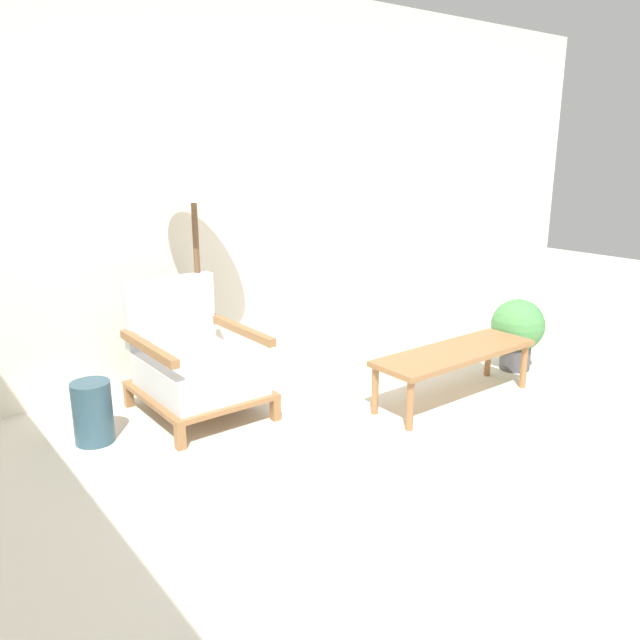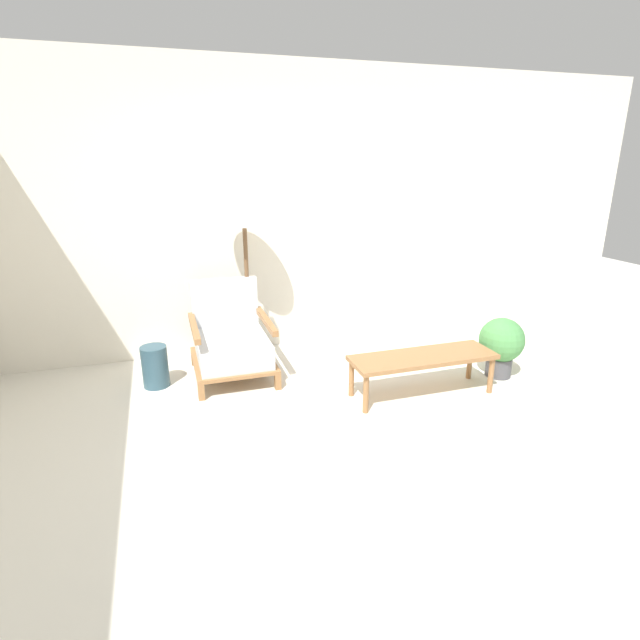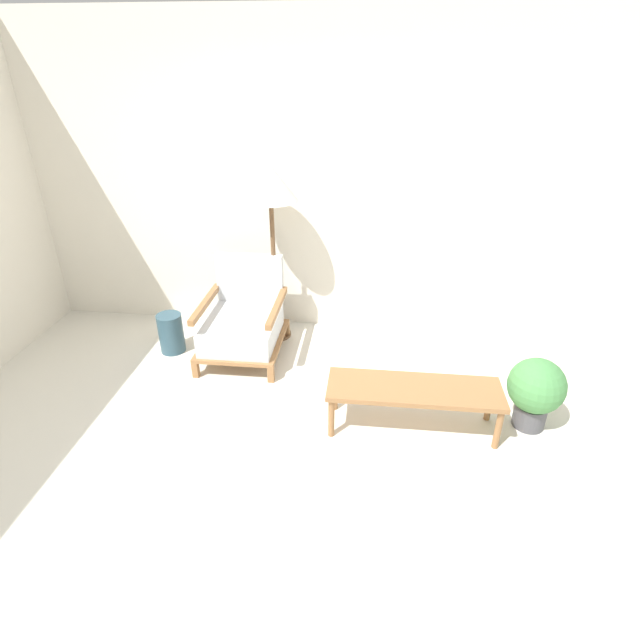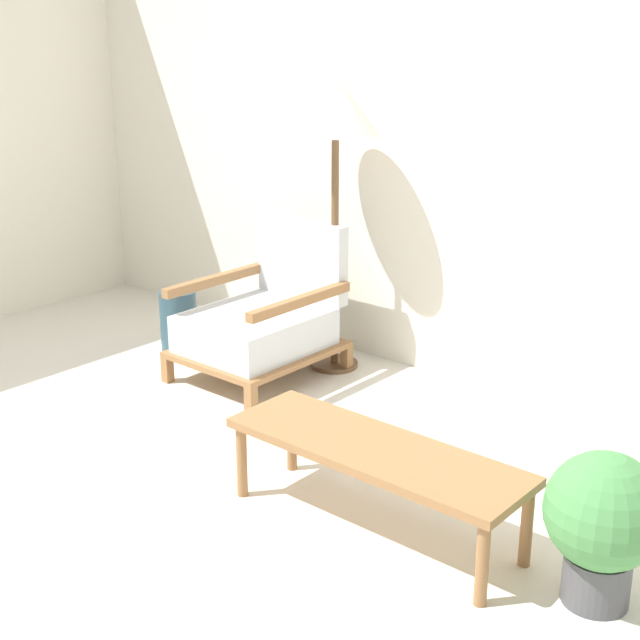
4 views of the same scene
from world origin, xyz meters
TOP-DOWN VIEW (x-y plane):
  - ground_plane at (0.00, 0.00)m, footprint 14.00×14.00m
  - wall_back at (0.00, 2.23)m, footprint 8.00×0.06m
  - armchair at (-0.69, 1.59)m, footprint 0.68×0.80m
  - floor_lamp at (-0.47, 1.92)m, footprint 0.46×0.46m
  - coffee_table at (0.72, 0.72)m, footprint 1.18×0.38m
  - vase at (-1.34, 1.55)m, footprint 0.22×0.22m
  - potted_plant at (1.55, 0.84)m, footprint 0.39×0.39m

SIDE VIEW (x-z plane):
  - ground_plane at x=0.00m, z-range 0.00..0.00m
  - vase at x=-1.34m, z-range 0.00..0.35m
  - coffee_table at x=0.72m, z-range 0.13..0.47m
  - potted_plant at x=1.55m, z-range 0.04..0.57m
  - armchair at x=-0.69m, z-range -0.09..0.71m
  - wall_back at x=0.00m, z-range 0.00..2.70m
  - floor_lamp at x=-0.47m, z-range 0.58..2.15m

